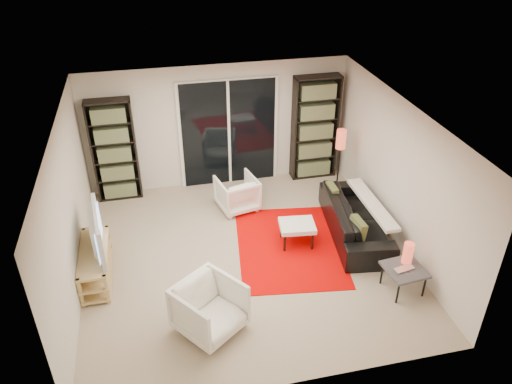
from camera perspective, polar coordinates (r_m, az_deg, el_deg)
floor at (r=8.12m, az=-1.27°, el=-7.33°), size 5.00×5.00×0.00m
wall_back at (r=9.62m, az=-4.38°, el=7.50°), size 5.00×0.02×2.40m
wall_front at (r=5.50m, az=3.99°, el=-13.40°), size 5.00×0.02×2.40m
wall_left at (r=7.44m, az=-20.62°, el=-2.28°), size 0.02×5.00×2.40m
wall_right at (r=8.22m, az=15.98°, el=1.93°), size 0.02×5.00×2.40m
ceiling at (r=6.88m, az=-1.50°, el=8.50°), size 5.00×5.00×0.02m
sliding_door at (r=9.67m, az=-3.13°, el=6.72°), size 1.92×0.08×2.16m
bookshelf_left at (r=9.51m, az=-15.88°, el=4.56°), size 0.80×0.30×1.95m
bookshelf_right at (r=9.95m, az=6.76°, el=7.27°), size 0.90×0.30×2.10m
tv_stand at (r=7.93m, az=-17.85°, el=-7.77°), size 0.41×1.29×0.50m
tv at (r=7.60m, az=-18.38°, el=-4.45°), size 0.28×1.14×0.65m
rug at (r=8.33m, az=3.79°, el=-6.19°), size 1.96×2.46×0.01m
sofa at (r=8.61m, az=11.29°, el=-2.95°), size 1.10×2.20×0.62m
armchair_back at (r=9.11m, az=-2.17°, el=-0.14°), size 0.81×0.83×0.63m
armchair_front at (r=6.74m, az=-5.33°, el=-13.11°), size 1.10×1.10×0.73m
ottoman at (r=8.20m, az=4.72°, el=-3.94°), size 0.62×0.53×0.40m
side_table at (r=7.59m, az=16.61°, el=-8.60°), size 0.60×0.60×0.40m
laptop at (r=7.51m, az=16.78°, el=-8.59°), size 0.33×0.25×0.02m
table_lamp at (r=7.58m, az=16.98°, el=-6.69°), size 0.15×0.15×0.34m
floor_lamp at (r=9.35m, az=9.63°, el=5.19°), size 0.20×0.20×1.34m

